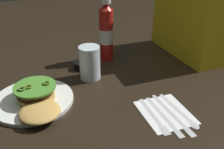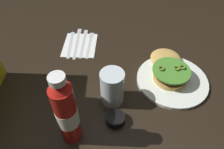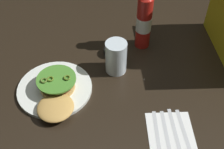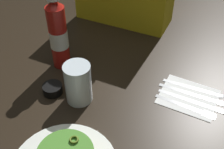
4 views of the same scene
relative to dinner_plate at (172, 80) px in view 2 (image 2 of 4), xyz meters
The scene contains 11 objects.
ground_plane 0.16m from the dinner_plate, 111.36° to the left, with size 3.00×3.00×0.00m, color black.
dinner_plate is the anchor object (origin of this frame).
burger_sandwich 0.05m from the dinner_plate, 16.21° to the left, with size 0.22×0.13×0.05m.
ketchup_bottle 0.42m from the dinner_plate, 122.74° to the left, with size 0.06×0.06×0.26m.
water_glass 0.24m from the dinner_plate, 110.63° to the left, with size 0.08×0.08×0.13m, color silver.
condiment_cup 0.27m from the dinner_plate, 129.08° to the left, with size 0.06×0.06×0.03m, color black.
napkin 0.42m from the dinner_plate, 59.99° to the left, with size 0.17×0.14×0.00m, color white.
fork_utensil 0.39m from the dinner_plate, 54.72° to the left, with size 0.18×0.03×0.00m.
butter_knife 0.42m from the dinner_plate, 56.01° to the left, with size 0.20×0.02×0.00m.
steak_knife 0.45m from the dinner_plate, 57.83° to the left, with size 0.22×0.02×0.00m.
spoon_utensil 0.47m from the dinner_plate, 59.35° to the left, with size 0.19×0.03×0.00m.
Camera 2 is at (-0.46, 0.07, 0.58)m, focal length 33.43 mm.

